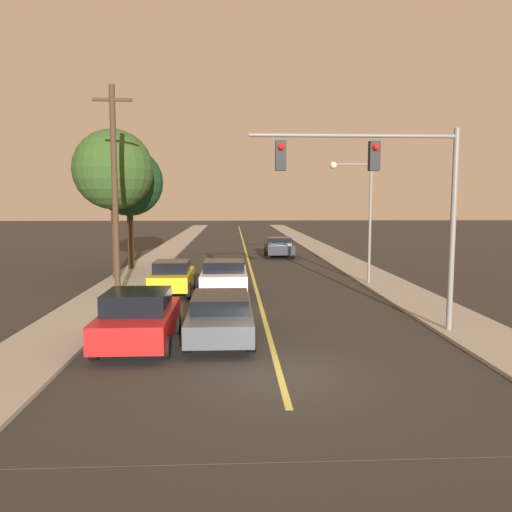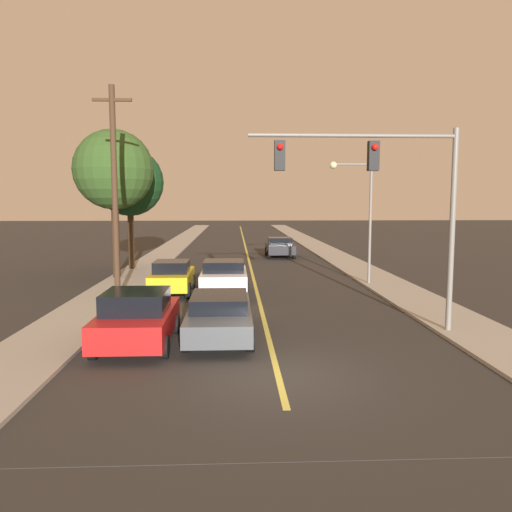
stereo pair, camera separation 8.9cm
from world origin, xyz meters
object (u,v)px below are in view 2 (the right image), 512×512
(car_near_lane_second, at_px, (224,277))
(utility_pole_left, at_px, (115,190))
(car_outer_lane_second, at_px, (172,277))
(streetlamp_right, at_px, (359,203))
(car_near_lane_front, at_px, (220,314))
(tree_left_near, at_px, (130,183))
(car_outer_lane_front, at_px, (137,318))
(tree_left_far, at_px, (114,170))
(car_far_oncoming, at_px, (280,247))
(traffic_signal_mast, at_px, (387,185))

(car_near_lane_second, bearing_deg, utility_pole_left, -167.67)
(car_outer_lane_second, height_order, streetlamp_right, streetlamp_right)
(car_near_lane_second, distance_m, utility_pole_left, 5.98)
(car_near_lane_front, height_order, streetlamp_right, streetlamp_right)
(car_near_lane_second, height_order, tree_left_near, tree_left_near)
(car_outer_lane_front, bearing_deg, tree_left_near, 101.97)
(car_near_lane_front, distance_m, utility_pole_left, 8.38)
(car_outer_lane_second, bearing_deg, car_outer_lane_front, -90.00)
(car_outer_lane_front, xyz_separation_m, utility_pole_left, (-2.11, 6.69, 3.87))
(car_outer_lane_second, xyz_separation_m, tree_left_far, (-3.55, 4.48, 5.07))
(car_far_oncoming, height_order, traffic_signal_mast, traffic_signal_mast)
(car_outer_lane_second, xyz_separation_m, streetlamp_right, (9.05, 1.98, 3.33))
(car_outer_lane_front, bearing_deg, car_near_lane_second, 72.82)
(car_near_lane_second, distance_m, car_outer_lane_second, 2.44)
(car_far_oncoming, bearing_deg, car_outer_lane_front, 74.79)
(car_near_lane_front, xyz_separation_m, streetlamp_right, (6.68, 9.42, 3.39))
(car_near_lane_front, bearing_deg, car_outer_lane_second, 107.69)
(car_near_lane_second, bearing_deg, car_outer_lane_second, 166.15)
(car_outer_lane_front, distance_m, tree_left_far, 14.15)
(utility_pole_left, bearing_deg, tree_left_near, 97.98)
(car_near_lane_front, height_order, traffic_signal_mast, traffic_signal_mast)
(car_far_oncoming, xyz_separation_m, utility_pole_left, (-8.42, -16.50, 3.91))
(utility_pole_left, height_order, tree_left_near, utility_pole_left)
(tree_left_near, xyz_separation_m, tree_left_far, (-0.08, -3.60, 0.51))
(car_outer_lane_second, bearing_deg, tree_left_far, 128.37)
(tree_left_near, bearing_deg, car_outer_lane_second, -66.80)
(tree_left_far, bearing_deg, car_near_lane_front, -63.59)
(utility_pole_left, distance_m, tree_left_far, 6.32)
(car_near_lane_second, xyz_separation_m, car_far_oncoming, (3.94, 15.52, -0.07))
(traffic_signal_mast, xyz_separation_m, tree_left_near, (-11.02, 15.37, 0.63))
(streetlamp_right, bearing_deg, traffic_signal_mast, -99.16)
(car_near_lane_front, relative_size, utility_pole_left, 0.57)
(car_far_oncoming, relative_size, streetlamp_right, 0.63)
(car_far_oncoming, bearing_deg, tree_left_near, 35.08)
(car_outer_lane_front, xyz_separation_m, tree_left_near, (-3.46, 16.34, 4.53))
(tree_left_far, bearing_deg, car_near_lane_second, -40.55)
(utility_pole_left, height_order, tree_left_far, utility_pole_left)
(car_outer_lane_second, height_order, car_far_oncoming, car_outer_lane_second)
(car_near_lane_second, xyz_separation_m, car_outer_lane_second, (-2.37, 0.59, -0.05))
(car_outer_lane_second, relative_size, tree_left_near, 0.53)
(car_near_lane_second, bearing_deg, traffic_signal_mast, -52.31)
(car_outer_lane_front, distance_m, tree_left_near, 17.30)
(traffic_signal_mast, relative_size, utility_pole_left, 0.74)
(tree_left_far, bearing_deg, car_outer_lane_front, -74.44)
(car_outer_lane_front, distance_m, car_outer_lane_second, 8.26)
(car_outer_lane_front, distance_m, utility_pole_left, 8.01)
(car_outer_lane_second, xyz_separation_m, utility_pole_left, (-2.11, -1.56, 3.89))
(tree_left_far, bearing_deg, utility_pole_left, -76.63)
(car_near_lane_front, relative_size, car_far_oncoming, 1.32)
(tree_left_near, bearing_deg, traffic_signal_mast, -54.37)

